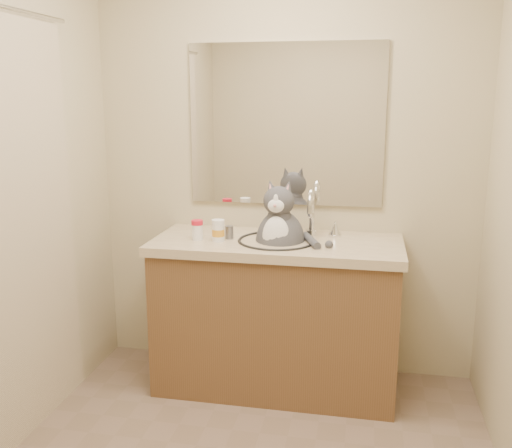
# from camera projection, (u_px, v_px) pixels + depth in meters

# --- Properties ---
(room) EXTENTS (2.22, 2.52, 2.42)m
(room) POSITION_uv_depth(u_px,v_px,m) (236.00, 211.00, 2.07)
(room) COLOR #7E6757
(room) RESTS_ON ground
(vanity) EXTENTS (1.34, 0.59, 1.12)m
(vanity) POSITION_uv_depth(u_px,v_px,m) (276.00, 311.00, 3.16)
(vanity) COLOR brown
(vanity) RESTS_ON ground
(mirror) EXTENTS (1.10, 0.02, 0.90)m
(mirror) POSITION_uv_depth(u_px,v_px,m) (286.00, 125.00, 3.20)
(mirror) COLOR white
(mirror) RESTS_ON room
(cat) EXTENTS (0.38, 0.33, 0.54)m
(cat) POSITION_uv_depth(u_px,v_px,m) (280.00, 238.00, 3.06)
(cat) COLOR #46464B
(cat) RESTS_ON vanity
(pill_bottle_redcap) EXTENTS (0.07, 0.07, 0.11)m
(pill_bottle_redcap) POSITION_uv_depth(u_px,v_px,m) (197.00, 230.00, 3.07)
(pill_bottle_redcap) COLOR white
(pill_bottle_redcap) RESTS_ON vanity
(pill_bottle_orange) EXTENTS (0.09, 0.09, 0.12)m
(pill_bottle_orange) POSITION_uv_depth(u_px,v_px,m) (218.00, 231.00, 3.04)
(pill_bottle_orange) COLOR white
(pill_bottle_orange) RESTS_ON vanity
(grey_canister) EXTENTS (0.05, 0.05, 0.07)m
(grey_canister) POSITION_uv_depth(u_px,v_px,m) (229.00, 232.00, 3.09)
(grey_canister) COLOR slate
(grey_canister) RESTS_ON vanity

